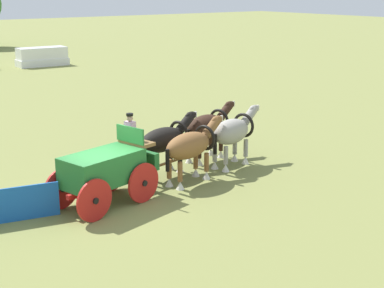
{
  "coord_description": "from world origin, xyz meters",
  "views": [
    {
      "loc": [
        -8.15,
        -15.94,
        6.98
      ],
      "look_at": [
        4.28,
        0.89,
        1.2
      ],
      "focal_mm": 53.48,
      "sensor_mm": 36.0,
      "label": 1
    }
  ],
  "objects_px": {
    "draft_horse_rear_off": "(191,146)",
    "draft_horse_lead_near": "(207,127)",
    "draft_horse_rear_near": "(165,140)",
    "parked_vehicle_e": "(42,57)",
    "show_wagon": "(106,169)",
    "draft_horse_lead_off": "(233,132)"
  },
  "relations": [
    {
      "from": "draft_horse_rear_off",
      "to": "draft_horse_lead_near",
      "type": "bearing_deg",
      "value": 39.98
    },
    {
      "from": "draft_horse_rear_near",
      "to": "draft_horse_lead_near",
      "type": "bearing_deg",
      "value": 13.36
    },
    {
      "from": "draft_horse_rear_near",
      "to": "parked_vehicle_e",
      "type": "bearing_deg",
      "value": 75.52
    },
    {
      "from": "parked_vehicle_e",
      "to": "draft_horse_rear_near",
      "type": "bearing_deg",
      "value": -104.48
    },
    {
      "from": "show_wagon",
      "to": "draft_horse_lead_near",
      "type": "height_order",
      "value": "show_wagon"
    },
    {
      "from": "draft_horse_rear_near",
      "to": "draft_horse_lead_off",
      "type": "xyz_separation_m",
      "value": [
        2.82,
        -0.67,
        0.03
      ]
    },
    {
      "from": "show_wagon",
      "to": "draft_horse_rear_off",
      "type": "xyz_separation_m",
      "value": [
        3.57,
        0.17,
        0.14
      ]
    },
    {
      "from": "show_wagon",
      "to": "draft_horse_lead_off",
      "type": "distance_m",
      "value": 6.15
    },
    {
      "from": "show_wagon",
      "to": "draft_horse_lead_near",
      "type": "relative_size",
      "value": 1.88
    },
    {
      "from": "draft_horse_rear_off",
      "to": "parked_vehicle_e",
      "type": "bearing_deg",
      "value": 76.52
    },
    {
      "from": "parked_vehicle_e",
      "to": "show_wagon",
      "type": "bearing_deg",
      "value": -108.97
    },
    {
      "from": "draft_horse_rear_near",
      "to": "draft_horse_rear_off",
      "type": "height_order",
      "value": "draft_horse_rear_off"
    },
    {
      "from": "draft_horse_rear_near",
      "to": "parked_vehicle_e",
      "type": "xyz_separation_m",
      "value": [
        8.4,
        32.52,
        -0.54
      ]
    },
    {
      "from": "show_wagon",
      "to": "draft_horse_lead_near",
      "type": "distance_m",
      "value": 6.14
    },
    {
      "from": "draft_horse_lead_near",
      "to": "parked_vehicle_e",
      "type": "distance_m",
      "value": 32.46
    },
    {
      "from": "draft_horse_rear_near",
      "to": "draft_horse_rear_off",
      "type": "distance_m",
      "value": 1.3
    },
    {
      "from": "draft_horse_rear_near",
      "to": "draft_horse_lead_near",
      "type": "height_order",
      "value": "draft_horse_lead_near"
    },
    {
      "from": "draft_horse_rear_near",
      "to": "draft_horse_lead_off",
      "type": "height_order",
      "value": "draft_horse_lead_off"
    },
    {
      "from": "draft_horse_lead_off",
      "to": "parked_vehicle_e",
      "type": "xyz_separation_m",
      "value": [
        5.58,
        33.18,
        -0.57
      ]
    },
    {
      "from": "draft_horse_lead_off",
      "to": "draft_horse_rear_off",
      "type": "bearing_deg",
      "value": -166.64
    },
    {
      "from": "show_wagon",
      "to": "draft_horse_rear_off",
      "type": "bearing_deg",
      "value": 2.8
    },
    {
      "from": "draft_horse_rear_off",
      "to": "draft_horse_lead_off",
      "type": "xyz_separation_m",
      "value": [
        2.52,
        0.6,
        0.02
      ]
    }
  ]
}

